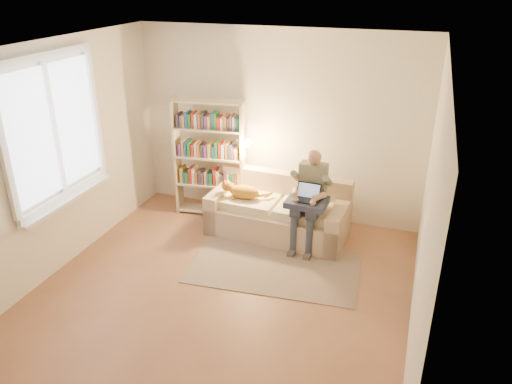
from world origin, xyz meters
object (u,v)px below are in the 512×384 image
at_px(sofa, 279,214).
at_px(laptop, 302,194).
at_px(bookshelf, 210,153).
at_px(cat, 245,191).
at_px(person, 310,194).

relative_size(sofa, laptop, 6.04).
bearing_deg(sofa, bookshelf, 169.44).
height_order(cat, laptop, laptop).
height_order(sofa, bookshelf, bookshelf).
distance_m(sofa, bookshelf, 1.30).
relative_size(sofa, cat, 2.97).
height_order(sofa, person, person).
height_order(cat, bookshelf, bookshelf).
relative_size(person, bookshelf, 0.74).
distance_m(person, bookshelf, 1.61).
distance_m(sofa, person, 0.64).
relative_size(cat, bookshelf, 0.37).
distance_m(person, laptop, 0.12).
relative_size(laptop, bookshelf, 0.18).
bearing_deg(person, cat, 178.28).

